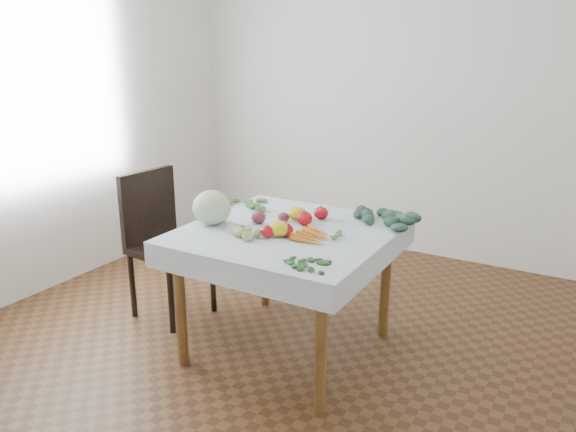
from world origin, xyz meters
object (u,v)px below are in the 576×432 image
Objects in this scene: heirloom_back at (297,214)px; carrot_bunch at (314,236)px; cabbage at (212,207)px; table at (288,247)px; chair at (161,234)px.

heirloom_back is 0.35m from carrot_bunch.
cabbage is 0.51m from heirloom_back.
table is 3.87× the size of carrot_bunch.
chair is 4.35× the size of cabbage.
heirloom_back is at bearing 38.37° from cabbage.
carrot_bunch is at bearing 5.21° from cabbage.
heirloom_back is at bearing 102.79° from table.
heirloom_back is (-0.04, 0.19, 0.14)m from table.
carrot_bunch is (0.24, -0.25, -0.02)m from heirloom_back.
table is 0.24m from carrot_bunch.
carrot_bunch is (0.20, -0.07, 0.12)m from table.
cabbage is (-0.44, -0.12, 0.20)m from table.
cabbage reaches higher than heirloom_back.
table is at bearing -77.21° from heirloom_back.
table is 0.24m from heirloom_back.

